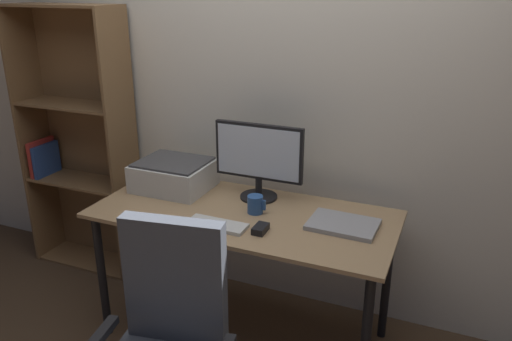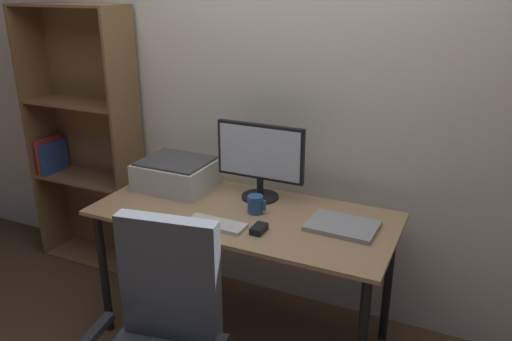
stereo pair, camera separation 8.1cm
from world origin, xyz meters
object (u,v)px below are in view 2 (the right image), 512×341
Objects in this scene: monitor at (259,157)px; desk at (244,228)px; bookshelf at (87,141)px; keyboard at (216,224)px; laptop at (342,226)px; printer at (177,174)px; coffee_mug at (256,204)px; mouse at (259,229)px.

desk is at bearing -88.98° from monitor.
keyboard is at bearing -22.84° from bookshelf.
printer is at bearing 175.85° from laptop.
monitor is 5.10× the size of coffee_mug.
printer reaches higher than coffee_mug.
desk is at bearing -173.65° from laptop.
monitor is at bearing 83.75° from keyboard.
laptop is (0.50, -0.16, -0.22)m from monitor.
printer is (-0.49, 0.14, 0.17)m from desk.
bookshelf is (-1.32, 0.35, 0.20)m from desk.
coffee_mug is at bearing -175.71° from laptop.
bookshelf is at bearing 172.26° from laptop.
laptop is at bearing -17.64° from monitor.
monitor is at bearing 164.12° from laptop.
laptop is 1.85m from bookshelf.
printer reaches higher than laptop.
coffee_mug is (0.11, 0.21, 0.04)m from keyboard.
mouse is (0.16, -0.16, 0.10)m from desk.
laptop reaches higher than desk.
desk is 0.54m from printer.
keyboard is at bearing -104.51° from desk.
coffee_mug is at bearing 19.61° from desk.
bookshelf is at bearing 166.77° from coffee_mug.
desk is 1.38m from bookshelf.
desk is 15.83× the size of mouse.
desk is at bearing 134.65° from mouse.
mouse is 0.06× the size of bookshelf.
coffee_mug is (0.06, 0.02, 0.13)m from desk.
bookshelf reaches higher than coffee_mug.
printer is at bearing -13.66° from bookshelf.
desk is 3.80× the size of printer.
desk is at bearing -16.27° from printer.
laptop is 0.19× the size of bookshelf.
monitor reaches higher than mouse.
printer is at bearing -173.18° from monitor.
monitor is 0.45m from mouse.
laptop is (0.55, 0.23, 0.00)m from keyboard.
bookshelf reaches higher than desk.
printer is at bearing 143.20° from keyboard.
mouse is 0.40m from laptop.
coffee_mug is at bearing 63.54° from keyboard.
keyboard is at bearing -172.56° from mouse.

